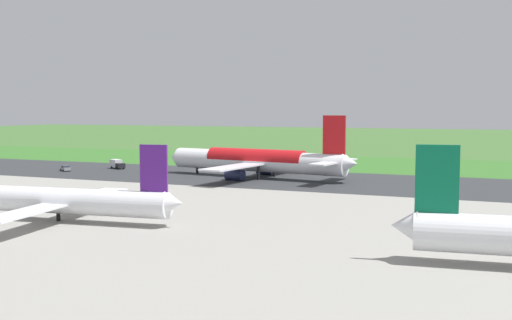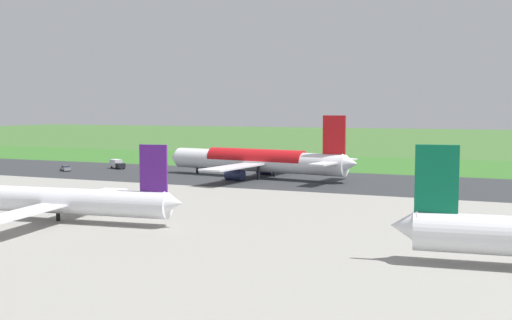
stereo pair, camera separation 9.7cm
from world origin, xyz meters
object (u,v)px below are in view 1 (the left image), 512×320
object	(u,v)px
service_car_followme	(65,168)
no_stopping_sign	(245,158)
traffic_cone_orange	(228,162)
airliner_parked_mid	(59,200)
airliner_main	(257,161)
service_truck_baggage	(117,164)

from	to	relation	value
service_car_followme	no_stopping_sign	size ratio (longest dim) A/B	1.58
no_stopping_sign	traffic_cone_orange	bearing A→B (deg)	4.37
airliner_parked_mid	no_stopping_sign	distance (m)	103.65
airliner_main	service_car_followme	distance (m)	55.96
service_truck_baggage	service_car_followme	distance (m)	14.56
airliner_parked_mid	service_car_followme	size ratio (longest dim) A/B	9.28
service_truck_baggage	service_car_followme	xyz separation A→B (m)	(9.26, 11.22, -0.56)
service_car_followme	traffic_cone_orange	bearing A→B (deg)	-126.54
airliner_parked_mid	no_stopping_sign	xyz separation A→B (m)	(13.03, -102.81, -1.64)
airliner_parked_mid	traffic_cone_orange	xyz separation A→B (m)	(18.74, -102.38, -3.04)
traffic_cone_orange	service_truck_baggage	bearing A→B (deg)	54.64
airliner_main	service_car_followme	world-z (taller)	airliner_main
no_stopping_sign	traffic_cone_orange	size ratio (longest dim) A/B	5.16
airliner_parked_mid	no_stopping_sign	size ratio (longest dim) A/B	14.65
airliner_main	no_stopping_sign	xyz separation A→B (m)	(19.15, -36.77, -2.68)
traffic_cone_orange	airliner_parked_mid	bearing A→B (deg)	100.37
airliner_main	airliner_parked_mid	world-z (taller)	airliner_main
airliner_main	airliner_parked_mid	xyz separation A→B (m)	(6.12, 66.04, -1.04)
airliner_main	airliner_parked_mid	bearing A→B (deg)	84.71
airliner_parked_mid	traffic_cone_orange	distance (m)	104.12
airliner_main	service_truck_baggage	size ratio (longest dim) A/B	8.78
service_car_followme	no_stopping_sign	distance (m)	55.57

